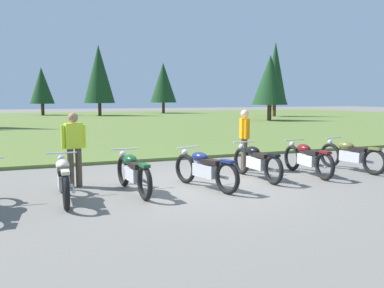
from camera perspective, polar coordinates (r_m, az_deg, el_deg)
ground_plane at (r=8.93m, az=1.41°, el=-6.16°), size 140.00×140.00×0.00m
grass_moorland at (r=34.02m, az=-15.64°, el=3.16°), size 80.00×44.00×0.10m
forest_treeline at (r=36.90m, az=-21.04°, el=9.68°), size 44.08×23.49×8.14m
motorcycle_cream at (r=8.01m, az=-18.18°, el=-4.79°), size 0.62×2.10×0.88m
motorcycle_british_green at (r=8.36m, az=-8.58°, el=-4.06°), size 0.62×2.10×0.88m
motorcycle_navy at (r=8.66m, az=1.85°, el=-3.61°), size 0.85×2.03×0.88m
motorcycle_black at (r=9.78m, az=9.34°, el=-2.52°), size 0.62×2.10×0.88m
motorcycle_maroon at (r=10.57m, az=16.42°, el=-2.01°), size 0.62×2.10×0.88m
motorcycle_olive at (r=11.58m, az=22.09°, el=-1.50°), size 0.68×2.09×0.88m
rider_near_row_end at (r=10.94m, az=7.63°, el=1.18°), size 0.32×0.53×1.67m
rider_with_back_turned at (r=9.08m, az=-16.80°, el=-0.16°), size 0.54×0.27×1.67m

